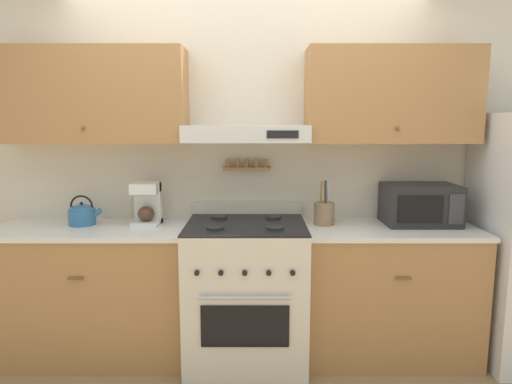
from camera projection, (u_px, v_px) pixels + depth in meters
The scene contains 9 objects.
ground_plane at pixel (246, 378), 2.93m from camera, with size 16.00×16.00×0.00m, color #937551.
wall_back at pixel (242, 147), 3.28m from camera, with size 5.20×0.46×2.55m.
counter_left at pixel (95, 291), 3.17m from camera, with size 1.32×0.62×0.92m.
counter_right at pixel (388, 291), 3.17m from camera, with size 1.17×0.62×0.92m.
stove_range at pixel (246, 292), 3.11m from camera, with size 0.79×0.74×1.04m.
tea_kettle at pixel (82, 214), 3.16m from camera, with size 0.24×0.18×0.21m.
coffee_maker at pixel (147, 203), 3.18m from camera, with size 0.18×0.21×0.30m.
microwave at pixel (420, 204), 3.17m from camera, with size 0.49×0.36×0.28m.
utensil_crock at pixel (324, 213), 3.16m from camera, with size 0.14×0.14×0.31m.
Camera 1 is at (0.07, -2.71, 1.63)m, focal length 32.00 mm.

